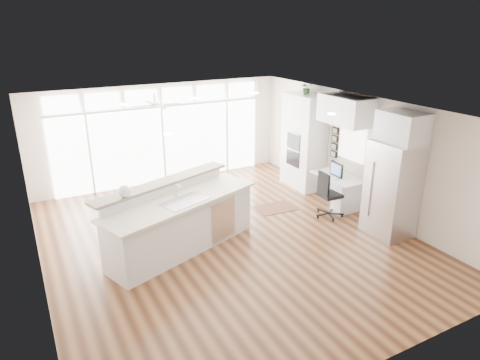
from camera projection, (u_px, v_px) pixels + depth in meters
floor at (228, 240)px, 8.86m from camera, size 7.00×8.00×0.02m
ceiling at (226, 110)px, 7.91m from camera, size 7.00×8.00×0.02m
wall_back at (162, 134)px, 11.69m from camera, size 7.00×0.04×2.70m
wall_front at (378, 280)px, 5.08m from camera, size 7.00×0.04×2.70m
wall_left at (31, 214)px, 6.83m from camera, size 0.04×8.00×2.70m
wall_right at (362, 154)px, 9.93m from camera, size 0.04×8.00×2.70m
glass_wall at (163, 145)px, 11.74m from camera, size 5.80×0.06×2.08m
transom_row at (160, 96)px, 11.28m from camera, size 5.90×0.06×0.40m
desk_window at (352, 142)px, 10.09m from camera, size 0.04×0.85×0.85m
ceiling_fan at (155, 101)px, 10.08m from camera, size 1.16×1.16×0.32m
recessed_lights at (222, 109)px, 8.08m from camera, size 3.40×3.00×0.02m
oven_cabinet at (304, 142)px, 11.31m from camera, size 0.64×1.20×2.50m
desk_nook at (337, 191)px, 10.35m from camera, size 0.72×1.30×0.76m
upper_cabinets at (346, 110)px, 9.69m from camera, size 0.64×1.30×0.64m
refrigerator at (392, 189)px, 8.77m from camera, size 0.76×0.90×2.00m
fridge_cabinet at (403, 127)px, 8.34m from camera, size 0.64×0.90×0.60m
framed_photos at (334, 142)px, 10.66m from camera, size 0.06×0.22×0.80m
kitchen_island at (182, 219)px, 8.27m from camera, size 3.48×2.26×1.29m
rug at (275, 208)px, 10.32m from camera, size 0.93×0.70×0.01m
office_chair at (330, 195)px, 9.71m from camera, size 0.59×0.55×1.08m
fishbowl at (125, 191)px, 7.59m from camera, size 0.27×0.27×0.22m
monitor at (337, 169)px, 10.12m from camera, size 0.11×0.45×0.37m
keyboard at (330, 177)px, 10.11m from camera, size 0.18×0.36×0.02m
potted_plant at (307, 89)px, 10.83m from camera, size 0.34×0.36×0.26m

